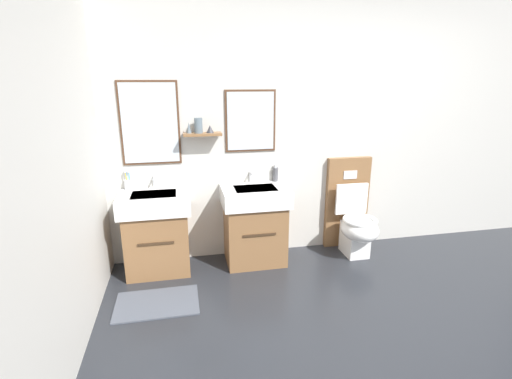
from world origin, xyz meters
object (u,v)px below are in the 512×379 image
(vanity_sink_right, at_px, (255,223))
(toothbrush_cup, at_px, (128,184))
(toilet, at_px, (353,218))
(vanity_sink_left, at_px, (157,230))
(soap_dispenser, at_px, (275,174))

(vanity_sink_right, relative_size, toothbrush_cup, 3.97)
(toilet, xyz_separation_m, toothbrush_cup, (-2.26, 0.16, 0.47))
(toilet, relative_size, toothbrush_cup, 5.05)
(vanity_sink_right, distance_m, toilet, 1.07)
(vanity_sink_left, bearing_deg, toilet, 0.29)
(vanity_sink_right, height_order, toothbrush_cup, toothbrush_cup)
(toothbrush_cup, relative_size, soap_dispenser, 1.12)
(toothbrush_cup, bearing_deg, toilet, -4.07)
(vanity_sink_right, bearing_deg, vanity_sink_left, 180.00)
(vanity_sink_right, height_order, soap_dispenser, soap_dispenser)
(toothbrush_cup, bearing_deg, soap_dispenser, 0.39)
(vanity_sink_left, relative_size, toothbrush_cup, 3.97)
(toilet, bearing_deg, soap_dispenser, 168.14)
(vanity_sink_left, relative_size, soap_dispenser, 4.45)
(toilet, xyz_separation_m, soap_dispenser, (-0.81, 0.17, 0.48))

